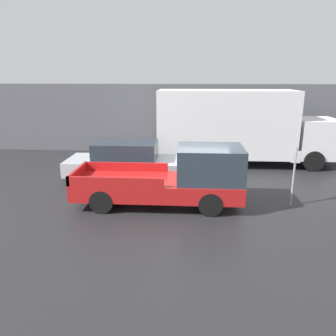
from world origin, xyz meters
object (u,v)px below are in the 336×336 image
object	(u,v)px
delivery_truck	(238,126)
parking_sign	(294,173)
car	(124,161)
pickup_truck	(176,178)

from	to	relation	value
delivery_truck	parking_sign	bearing A→B (deg)	-78.09
car	delivery_truck	distance (m)	5.96
delivery_truck	parking_sign	size ratio (longest dim) A/B	4.25
car	pickup_truck	bearing A→B (deg)	-48.69
pickup_truck	delivery_truck	distance (m)	6.31
pickup_truck	delivery_truck	bearing A→B (deg)	63.79
pickup_truck	parking_sign	size ratio (longest dim) A/B	2.79
pickup_truck	parking_sign	world-z (taller)	pickup_truck
parking_sign	pickup_truck	bearing A→B (deg)	-177.60
pickup_truck	delivery_truck	xyz separation A→B (m)	(2.75, 5.60, 0.96)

